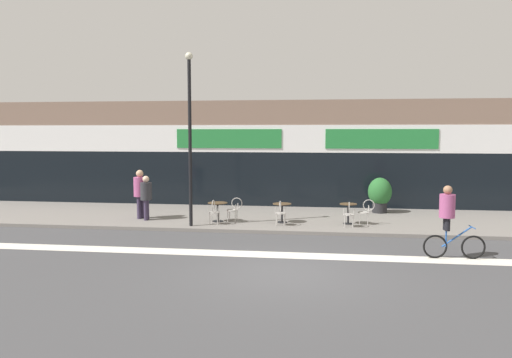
% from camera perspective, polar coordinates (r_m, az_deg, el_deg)
% --- Properties ---
extents(ground_plane, '(120.00, 120.00, 0.00)m').
position_cam_1_polar(ground_plane, '(12.41, 3.48, -10.60)').
color(ground_plane, '#424244').
extents(sidewalk_slab, '(40.00, 5.50, 0.12)m').
position_cam_1_polar(sidewalk_slab, '(19.46, 5.04, -4.55)').
color(sidewalk_slab, slate).
rests_on(sidewalk_slab, ground).
extents(storefront_facade, '(40.00, 4.06, 4.81)m').
position_cam_1_polar(storefront_facade, '(23.89, 5.61, 2.93)').
color(storefront_facade, '#7F6656').
rests_on(storefront_facade, ground).
extents(bike_lane_stripe, '(36.00, 0.70, 0.01)m').
position_cam_1_polar(bike_lane_stripe, '(14.03, 3.99, -8.69)').
color(bike_lane_stripe, silver).
rests_on(bike_lane_stripe, ground).
extents(bistro_table_0, '(0.72, 0.72, 0.70)m').
position_cam_1_polar(bistro_table_0, '(18.45, -4.40, -3.31)').
color(bistro_table_0, black).
rests_on(bistro_table_0, sidewalk_slab).
extents(bistro_table_1, '(0.68, 0.68, 0.70)m').
position_cam_1_polar(bistro_table_1, '(18.21, 2.99, -3.44)').
color(bistro_table_1, black).
rests_on(bistro_table_1, sidewalk_slab).
extents(bistro_table_2, '(0.61, 0.61, 0.74)m').
position_cam_1_polar(bistro_table_2, '(18.20, 10.49, -3.47)').
color(bistro_table_2, black).
rests_on(bistro_table_2, sidewalk_slab).
extents(cafe_chair_0_near, '(0.40, 0.58, 0.90)m').
position_cam_1_polar(cafe_chair_0_near, '(17.85, -4.83, -3.58)').
color(cafe_chair_0_near, '#B7B2AD').
rests_on(cafe_chair_0_near, sidewalk_slab).
extents(cafe_chair_0_side, '(0.59, 0.42, 0.90)m').
position_cam_1_polar(cafe_chair_0_side, '(18.33, -2.49, -3.33)').
color(cafe_chair_0_side, '#B7B2AD').
rests_on(cafe_chair_0_side, sidewalk_slab).
extents(cafe_chair_1_near, '(0.41, 0.58, 0.90)m').
position_cam_1_polar(cafe_chair_1_near, '(17.59, 2.82, -3.70)').
color(cafe_chair_1_near, '#B7B2AD').
rests_on(cafe_chair_1_near, sidewalk_slab).
extents(cafe_chair_2_near, '(0.42, 0.58, 0.90)m').
position_cam_1_polar(cafe_chair_2_near, '(17.58, 10.58, -3.79)').
color(cafe_chair_2_near, '#B7B2AD').
rests_on(cafe_chair_2_near, sidewalk_slab).
extents(cafe_chair_2_side, '(0.58, 0.42, 0.90)m').
position_cam_1_polar(cafe_chair_2_side, '(18.24, 12.46, -3.49)').
color(cafe_chair_2_side, '#B7B2AD').
rests_on(cafe_chair_2_side, sidewalk_slab).
extents(planter_pot, '(0.96, 0.96, 1.44)m').
position_cam_1_polar(planter_pot, '(21.00, 13.97, -1.65)').
color(planter_pot, '#232326').
rests_on(planter_pot, sidewalk_slab).
extents(lamp_post, '(0.26, 0.26, 6.00)m').
position_cam_1_polar(lamp_post, '(17.47, -7.57, 5.75)').
color(lamp_post, black).
rests_on(lamp_post, sidewalk_slab).
extents(cyclist_0, '(1.65, 0.49, 1.99)m').
position_cam_1_polar(cyclist_0, '(14.39, 21.19, -4.03)').
color(cyclist_0, black).
rests_on(cyclist_0, ground).
extents(pedestrian_near_end, '(0.56, 0.56, 1.86)m').
position_cam_1_polar(pedestrian_near_end, '(19.49, -13.11, -1.20)').
color(pedestrian_near_end, '#382D47').
rests_on(pedestrian_near_end, sidewalk_slab).
extents(pedestrian_far_end, '(0.45, 0.45, 1.66)m').
position_cam_1_polar(pedestrian_far_end, '(19.10, -12.44, -1.67)').
color(pedestrian_far_end, '#382D47').
rests_on(pedestrian_far_end, sidewalk_slab).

